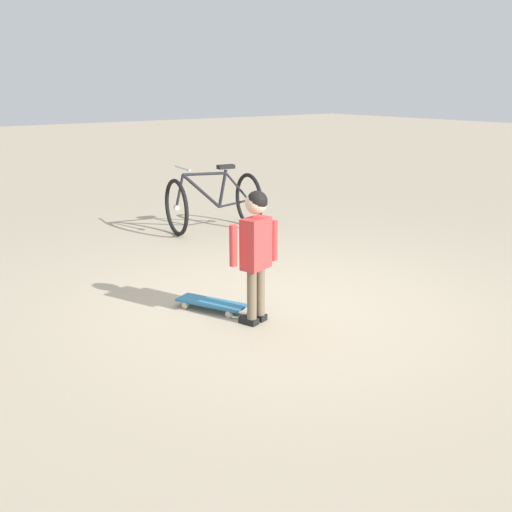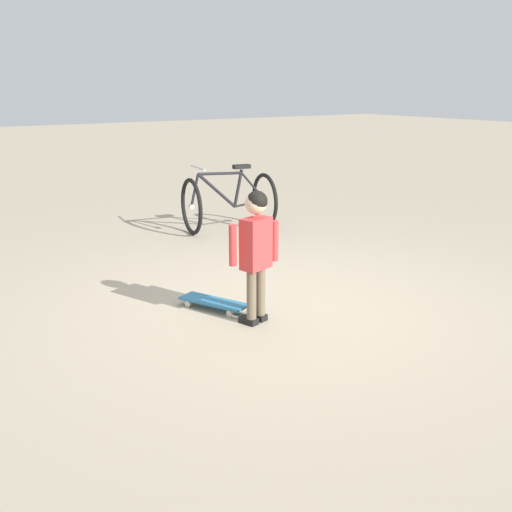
{
  "view_description": "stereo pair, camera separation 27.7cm",
  "coord_description": "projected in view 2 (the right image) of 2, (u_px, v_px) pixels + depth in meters",
  "views": [
    {
      "loc": [
        3.75,
        -3.12,
        1.83
      ],
      "look_at": [
        0.21,
        -0.42,
        0.55
      ],
      "focal_mm": 42.13,
      "sensor_mm": 36.0,
      "label": 1
    },
    {
      "loc": [
        3.91,
        -2.9,
        1.83
      ],
      "look_at": [
        0.21,
        -0.42,
        0.55
      ],
      "focal_mm": 42.13,
      "sensor_mm": 36.0,
      "label": 2
    }
  ],
  "objects": [
    {
      "name": "child_person",
      "position": [
        256.0,
        243.0,
        4.6
      ],
      "size": [
        0.23,
        0.4,
        1.06
      ],
      "color": "brown",
      "rests_on": "ground"
    },
    {
      "name": "skateboard",
      "position": [
        214.0,
        302.0,
        5.05
      ],
      "size": [
        0.63,
        0.43,
        0.07
      ],
      "color": "teal",
      "rests_on": "ground"
    },
    {
      "name": "bicycle_near",
      "position": [
        229.0,
        201.0,
        7.69
      ],
      "size": [
        0.86,
        1.16,
        0.85
      ],
      "color": "black",
      "rests_on": "ground"
    },
    {
      "name": "ground_plane",
      "position": [
        283.0,
        304.0,
        5.18
      ],
      "size": [
        50.0,
        50.0,
        0.0
      ],
      "primitive_type": "plane",
      "color": "tan"
    }
  ]
}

